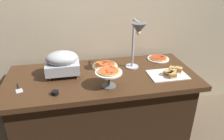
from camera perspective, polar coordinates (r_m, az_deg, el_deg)
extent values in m
plane|color=brown|center=(2.59, -2.30, -16.50)|extent=(8.00, 8.00, 0.00)
cube|color=#C6B593|center=(2.47, -4.74, 13.06)|extent=(4.40, 0.04, 2.40)
cube|color=#422816|center=(2.16, -2.64, -2.02)|extent=(1.90, 0.84, 0.05)
cube|color=black|center=(2.37, -2.45, -10.16)|extent=(1.75, 0.74, 0.71)
cylinder|color=#B7BABF|center=(2.12, -16.35, -2.37)|extent=(0.01, 0.01, 0.04)
cylinder|color=#B7BABF|center=(2.11, -9.31, -1.76)|extent=(0.01, 0.01, 0.04)
cylinder|color=#B7BABF|center=(2.30, -16.06, 0.03)|extent=(0.01, 0.01, 0.04)
cylinder|color=#B7BABF|center=(2.29, -9.58, 0.60)|extent=(0.01, 0.01, 0.04)
cube|color=#B7BABF|center=(2.17, -13.02, 0.85)|extent=(0.33, 0.26, 0.10)
ellipsoid|color=#B7BABF|center=(2.13, -13.27, 3.14)|extent=(0.31, 0.24, 0.13)
cylinder|color=#B7BABF|center=(2.33, 5.35, 0.94)|extent=(0.14, 0.14, 0.01)
cylinder|color=#B7BABF|center=(2.23, 5.62, 6.98)|extent=(0.02, 0.02, 0.51)
cylinder|color=#B7BABF|center=(2.09, 6.54, 12.86)|extent=(0.02, 0.15, 0.02)
cone|color=#595B60|center=(2.03, 7.13, 10.99)|extent=(0.15, 0.15, 0.10)
sphere|color=#F9EAB2|center=(2.04, 7.07, 9.91)|extent=(0.04, 0.04, 0.04)
cylinder|color=white|center=(2.57, 12.23, 2.95)|extent=(0.25, 0.25, 0.01)
cylinder|color=#C68E42|center=(2.57, 12.26, 3.19)|extent=(0.20, 0.20, 0.01)
cylinder|color=#AD3D1E|center=(2.57, 12.27, 3.36)|extent=(0.18, 0.18, 0.00)
cylinder|color=maroon|center=(2.58, 13.00, 3.45)|extent=(0.02, 0.02, 0.00)
cylinder|color=maroon|center=(2.57, 13.29, 3.39)|extent=(0.02, 0.02, 0.00)
cylinder|color=maroon|center=(2.58, 13.39, 3.47)|extent=(0.02, 0.02, 0.00)
cylinder|color=maroon|center=(2.52, 12.21, 3.01)|extent=(0.02, 0.02, 0.00)
cylinder|color=white|center=(2.33, -1.89, 1.07)|extent=(0.28, 0.28, 0.01)
cylinder|color=#DBA856|center=(2.33, -1.89, 1.34)|extent=(0.24, 0.24, 0.01)
cylinder|color=#C65628|center=(2.33, -1.89, 1.51)|extent=(0.21, 0.21, 0.00)
cylinder|color=maroon|center=(2.28, -0.39, 1.07)|extent=(0.02, 0.02, 0.00)
cylinder|color=maroon|center=(2.34, -2.33, 1.78)|extent=(0.02, 0.02, 0.00)
cylinder|color=maroon|center=(2.33, -0.78, 1.64)|extent=(0.02, 0.02, 0.00)
cylinder|color=maroon|center=(2.36, -1.62, 1.96)|extent=(0.02, 0.02, 0.00)
cylinder|color=maroon|center=(2.25, -2.80, 0.74)|extent=(0.02, 0.02, 0.00)
cylinder|color=maroon|center=(2.28, -2.08, 1.10)|extent=(0.02, 0.02, 0.00)
cylinder|color=maroon|center=(2.36, -2.15, 2.01)|extent=(0.02, 0.02, 0.00)
cylinder|color=#595B60|center=(1.93, -0.88, -2.60)|extent=(0.02, 0.02, 0.13)
cylinder|color=#595B60|center=(1.96, -0.86, -4.22)|extent=(0.13, 0.13, 0.01)
cylinder|color=white|center=(1.89, -0.89, -0.65)|extent=(0.24, 0.24, 0.01)
cylinder|color=#DBA856|center=(1.89, -0.89, -0.33)|extent=(0.20, 0.20, 0.01)
cylinder|color=#C65628|center=(1.88, -0.89, -0.11)|extent=(0.17, 0.17, 0.00)
cylinder|color=maroon|center=(1.88, -1.45, -0.10)|extent=(0.02, 0.02, 0.00)
cylinder|color=maroon|center=(1.94, -0.24, 0.84)|extent=(0.02, 0.02, 0.00)
cylinder|color=maroon|center=(1.84, -0.13, -0.72)|extent=(0.02, 0.02, 0.00)
cylinder|color=maroon|center=(1.93, 0.56, 0.64)|extent=(0.02, 0.02, 0.00)
cylinder|color=maroon|center=(1.85, -1.22, -0.58)|extent=(0.02, 0.02, 0.00)
cube|color=white|center=(2.22, 14.59, -1.22)|extent=(0.37, 0.27, 0.01)
cube|color=tan|center=(2.30, 17.28, -0.26)|extent=(0.09, 0.09, 0.02)
cube|color=brown|center=(2.29, 17.33, 0.10)|extent=(0.09, 0.09, 0.01)
cube|color=tan|center=(2.28, 17.38, 0.46)|extent=(0.09, 0.09, 0.02)
cube|color=tan|center=(2.23, 15.76, -0.82)|extent=(0.09, 0.09, 0.02)
cube|color=brown|center=(2.23, 15.81, -0.46)|extent=(0.09, 0.09, 0.01)
cube|color=tan|center=(2.22, 15.86, -0.09)|extent=(0.09, 0.09, 0.02)
cube|color=tan|center=(2.17, 15.67, -1.67)|extent=(0.08, 0.07, 0.02)
cube|color=brown|center=(2.16, 15.72, -1.30)|extent=(0.08, 0.07, 0.01)
cube|color=tan|center=(2.15, 15.77, -0.92)|extent=(0.08, 0.07, 0.02)
cube|color=tan|center=(2.28, 15.67, -0.20)|extent=(0.08, 0.08, 0.02)
cube|color=brown|center=(2.28, 15.72, 0.16)|extent=(0.08, 0.08, 0.01)
cube|color=tan|center=(2.27, 15.77, 0.52)|extent=(0.08, 0.08, 0.02)
cube|color=tan|center=(2.19, 14.75, -1.20)|extent=(0.11, 0.11, 0.02)
cube|color=brown|center=(2.19, 14.80, -0.83)|extent=(0.11, 0.11, 0.01)
cube|color=tan|center=(2.18, 14.84, -0.45)|extent=(0.11, 0.11, 0.02)
cylinder|color=black|center=(1.90, -14.94, -5.89)|extent=(0.06, 0.06, 0.03)
cylinder|color=maroon|center=(1.89, -14.99, -5.55)|extent=(0.05, 0.05, 0.01)
cube|color=#B7BABF|center=(2.06, -23.52, -5.13)|extent=(0.07, 0.08, 0.00)
cylinder|color=black|center=(2.13, -23.81, -4.01)|extent=(0.04, 0.10, 0.01)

